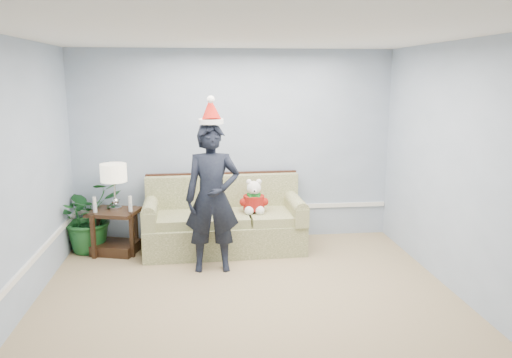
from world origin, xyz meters
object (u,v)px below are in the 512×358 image
at_px(side_table, 115,236).
at_px(teddy_bear, 254,200).
at_px(sofa, 224,223).
at_px(houseplant, 89,216).
at_px(table_lamp, 114,175).
at_px(man, 212,198).

xyz_separation_m(side_table, teddy_bear, (1.86, -0.08, 0.46)).
xyz_separation_m(sofa, houseplant, (-1.81, 0.11, 0.13)).
xyz_separation_m(table_lamp, teddy_bear, (1.84, -0.14, -0.36)).
height_order(side_table, man, man).
xyz_separation_m(side_table, table_lamp, (0.01, 0.06, 0.83)).
bearing_deg(man, houseplant, 152.73).
relative_size(sofa, houseplant, 2.22).
bearing_deg(table_lamp, teddy_bear, -4.28).
distance_m(side_table, man, 1.62).
distance_m(side_table, houseplant, 0.46).
xyz_separation_m(houseplant, teddy_bear, (2.21, -0.21, 0.20)).
distance_m(table_lamp, man, 1.51).
bearing_deg(teddy_bear, houseplant, 176.44).
bearing_deg(side_table, man, -29.69).
relative_size(side_table, houseplant, 0.75).
height_order(table_lamp, teddy_bear, table_lamp).
distance_m(sofa, side_table, 1.46).
distance_m(houseplant, teddy_bear, 2.23).
xyz_separation_m(man, teddy_bear, (0.57, 0.66, -0.21)).
distance_m(sofa, man, 0.95).
bearing_deg(man, side_table, 150.97).
bearing_deg(sofa, side_table, 179.11).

